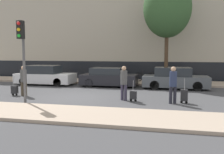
# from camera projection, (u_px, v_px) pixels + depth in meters

# --- Properties ---
(ground_plane) EXTENTS (80.00, 80.00, 0.00)m
(ground_plane) POSITION_uv_depth(u_px,v_px,m) (76.00, 97.00, 13.36)
(ground_plane) COLOR #424244
(sidewalk_near) EXTENTS (28.00, 2.50, 0.12)m
(sidewalk_near) POSITION_uv_depth(u_px,v_px,m) (41.00, 112.00, 9.72)
(sidewalk_near) COLOR tan
(sidewalk_near) RESTS_ON ground_plane
(sidewalk_far) EXTENTS (28.00, 3.00, 0.12)m
(sidewalk_far) POSITION_uv_depth(u_px,v_px,m) (107.00, 81.00, 20.15)
(sidewalk_far) COLOR tan
(sidewalk_far) RESTS_ON ground_plane
(building_facade) EXTENTS (28.00, 2.72, 10.36)m
(building_facade) POSITION_uv_depth(u_px,v_px,m) (116.00, 22.00, 23.08)
(building_facade) COLOR #B7AD99
(building_facade) RESTS_ON ground_plane
(parked_car_0) EXTENTS (4.29, 1.83, 1.43)m
(parked_car_0) POSITION_uv_depth(u_px,v_px,m) (45.00, 76.00, 18.57)
(parked_car_0) COLOR silver
(parked_car_0) RESTS_ON ground_plane
(parked_car_1) EXTENTS (3.94, 1.87, 1.31)m
(parked_car_1) POSITION_uv_depth(u_px,v_px,m) (109.00, 78.00, 17.65)
(parked_car_1) COLOR black
(parked_car_1) RESTS_ON ground_plane
(parked_car_2) EXTENTS (4.24, 1.79, 1.41)m
(parked_car_2) POSITION_uv_depth(u_px,v_px,m) (175.00, 79.00, 16.49)
(parked_car_2) COLOR #4C5156
(parked_car_2) RESTS_ON ground_plane
(pedestrian_left) EXTENTS (0.35, 0.34, 1.66)m
(pedestrian_left) POSITION_uv_depth(u_px,v_px,m) (24.00, 79.00, 13.70)
(pedestrian_left) COLOR #4C4233
(pedestrian_left) RESTS_ON ground_plane
(trolley_left) EXTENTS (0.34, 0.29, 1.09)m
(trolley_left) POSITION_uv_depth(u_px,v_px,m) (15.00, 90.00, 13.83)
(trolley_left) COLOR #262628
(trolley_left) RESTS_ON ground_plane
(pedestrian_center) EXTENTS (0.34, 0.34, 1.72)m
(pedestrian_center) POSITION_uv_depth(u_px,v_px,m) (124.00, 81.00, 12.43)
(pedestrian_center) COLOR #383347
(pedestrian_center) RESTS_ON ground_plane
(trolley_center) EXTENTS (0.34, 0.29, 1.04)m
(trolley_center) POSITION_uv_depth(u_px,v_px,m) (133.00, 95.00, 12.17)
(trolley_center) COLOR #262628
(trolley_center) RESTS_ON ground_plane
(pedestrian_right) EXTENTS (0.34, 0.34, 1.74)m
(pedestrian_right) POSITION_uv_depth(u_px,v_px,m) (173.00, 83.00, 11.59)
(pedestrian_right) COLOR #23232D
(pedestrian_right) RESTS_ON ground_plane
(trolley_right) EXTENTS (0.34, 0.29, 1.19)m
(trolley_right) POSITION_uv_depth(u_px,v_px,m) (184.00, 95.00, 11.70)
(trolley_right) COLOR #262628
(trolley_right) RESTS_ON ground_plane
(traffic_light) EXTENTS (0.28, 0.47, 3.79)m
(traffic_light) POSITION_uv_depth(u_px,v_px,m) (22.00, 45.00, 11.16)
(traffic_light) COLOR #515154
(traffic_light) RESTS_ON ground_plane
(parked_bicycle) EXTENTS (1.77, 0.06, 0.96)m
(parked_bicycle) POSITION_uv_depth(u_px,v_px,m) (145.00, 77.00, 19.50)
(parked_bicycle) COLOR black
(parked_bicycle) RESTS_ON sidewalk_far
(bare_tree_near_crossing) EXTENTS (3.50, 3.50, 7.62)m
(bare_tree_near_crossing) POSITION_uv_depth(u_px,v_px,m) (167.00, 9.00, 18.24)
(bare_tree_near_crossing) COLOR #4C3826
(bare_tree_near_crossing) RESTS_ON sidewalk_far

